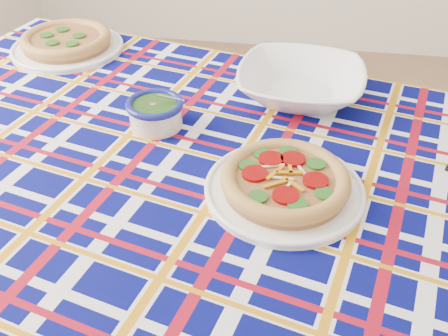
% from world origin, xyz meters
% --- Properties ---
extents(floor, '(4.00, 4.00, 0.00)m').
position_xyz_m(floor, '(0.00, 0.00, 0.00)').
color(floor, '#886346').
rests_on(floor, ground).
extents(dining_table, '(1.95, 1.47, 0.82)m').
position_xyz_m(dining_table, '(-0.29, -0.53, 0.74)').
color(dining_table, brown).
rests_on(dining_table, floor).
extents(tablecloth, '(1.99, 1.51, 0.12)m').
position_xyz_m(tablecloth, '(-0.29, -0.53, 0.77)').
color(tablecloth, '#040752').
rests_on(tablecloth, dining_table).
extents(main_focaccia_plate, '(0.38, 0.38, 0.06)m').
position_xyz_m(main_focaccia_plate, '(-0.11, -0.58, 0.85)').
color(main_focaccia_plate, brown).
rests_on(main_focaccia_plate, tablecloth).
extents(pesto_bowl, '(0.17, 0.17, 0.08)m').
position_xyz_m(pesto_bowl, '(-0.42, -0.39, 0.86)').
color(pesto_bowl, '#16330D').
rests_on(pesto_bowl, tablecloth).
extents(serving_bowl, '(0.34, 0.34, 0.08)m').
position_xyz_m(serving_bowl, '(-0.09, -0.19, 0.86)').
color(serving_bowl, white).
rests_on(serving_bowl, tablecloth).
extents(second_focaccia_plate, '(0.44, 0.44, 0.06)m').
position_xyz_m(second_focaccia_plate, '(-0.80, -0.02, 0.85)').
color(second_focaccia_plate, brown).
rests_on(second_focaccia_plate, tablecloth).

